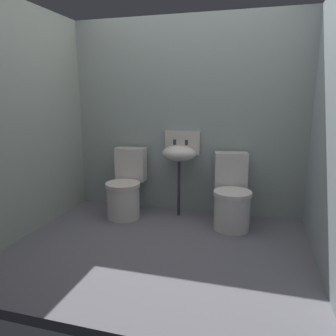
{
  "coord_description": "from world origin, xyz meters",
  "views": [
    {
      "loc": [
        0.83,
        -2.72,
        1.39
      ],
      "look_at": [
        0.0,
        0.25,
        0.7
      ],
      "focal_mm": 34.31,
      "sensor_mm": 36.0,
      "label": 1
    }
  ],
  "objects": [
    {
      "name": "wall_back",
      "position": [
        0.0,
        1.06,
        1.14
      ],
      "size": [
        3.16,
        0.1,
        2.29
      ],
      "primitive_type": "cube",
      "color": "#949F9A",
      "rests_on": "ground"
    },
    {
      "name": "wall_left",
      "position": [
        -1.43,
        0.1,
        1.14
      ],
      "size": [
        0.1,
        2.21,
        2.29
      ],
      "primitive_type": "cube",
      "color": "#97A196",
      "rests_on": "ground"
    },
    {
      "name": "toilet_left",
      "position": [
        -0.63,
        0.65,
        0.32
      ],
      "size": [
        0.42,
        0.61,
        0.78
      ],
      "rotation": [
        0.0,
        0.0,
        3.19
      ],
      "color": "silver",
      "rests_on": "ground"
    },
    {
      "name": "ground_plane",
      "position": [
        0.0,
        0.0,
        -0.04
      ],
      "size": [
        3.16,
        2.41,
        0.08
      ],
      "primitive_type": "cube",
      "color": "slate"
    },
    {
      "name": "sink",
      "position": [
        -0.02,
        0.84,
        0.75
      ],
      "size": [
        0.42,
        0.34,
        0.99
      ],
      "color": "#36303B",
      "rests_on": "ground"
    },
    {
      "name": "toilet_right",
      "position": [
        0.6,
        0.65,
        0.32
      ],
      "size": [
        0.47,
        0.65,
        0.78
      ],
      "rotation": [
        0.0,
        0.0,
        3.31
      ],
      "color": "silver",
      "rests_on": "ground"
    },
    {
      "name": "wall_right",
      "position": [
        1.43,
        0.1,
        1.14
      ],
      "size": [
        0.1,
        2.21,
        2.29
      ],
      "primitive_type": "cube",
      "color": "#8C999E",
      "rests_on": "ground"
    }
  ]
}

